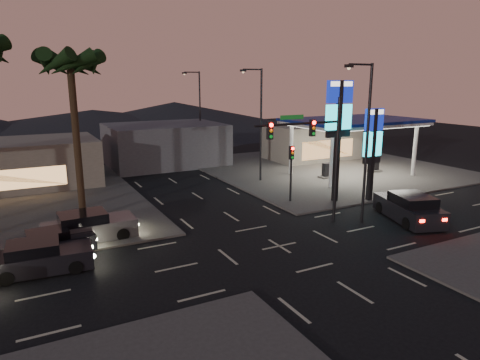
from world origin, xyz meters
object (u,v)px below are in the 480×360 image
car_lane_b_mid (53,243)px  suv_station (409,208)px  pylon_sign_tall (339,117)px  car_lane_a_front (40,258)px  pylon_sign_short (373,140)px  gas_station (354,123)px  traffic_signal_mast (315,144)px  car_lane_b_front (88,227)px

car_lane_b_mid → suv_station: 21.72m
pylon_sign_tall → car_lane_a_front: 21.41m
pylon_sign_tall → pylon_sign_short: 3.20m
gas_station → car_lane_a_front: bearing=-161.3°
car_lane_a_front → car_lane_b_mid: car_lane_a_front is taller
car_lane_a_front → traffic_signal_mast: bearing=-2.1°
car_lane_a_front → suv_station: size_ratio=0.83×
gas_station → car_lane_b_mid: bearing=-164.9°
car_lane_b_mid → car_lane_b_front: bearing=31.1°
pylon_sign_short → car_lane_b_front: 20.61m
pylon_sign_tall → car_lane_a_front: pylon_sign_tall is taller
pylon_sign_tall → car_lane_b_mid: bearing=-177.6°
gas_station → car_lane_b_front: size_ratio=2.31×
traffic_signal_mast → pylon_sign_tall: bearing=36.5°
car_lane_a_front → car_lane_b_mid: (0.73, 2.09, -0.09)m
gas_station → suv_station: bearing=-116.4°
gas_station → pylon_sign_short: pylon_sign_short is taller
gas_station → pylon_sign_tall: pylon_sign_tall is taller
car_lane_a_front → suv_station: suv_station is taller
car_lane_b_mid → suv_station: suv_station is taller
pylon_sign_tall → suv_station: bearing=-75.4°
gas_station → car_lane_b_front: (-25.20, -6.13, -4.29)m
pylon_sign_tall → car_lane_b_mid: (-19.70, -0.84, -5.77)m
gas_station → car_lane_b_mid: 28.52m
pylon_sign_tall → traffic_signal_mast: 6.02m
gas_station → traffic_signal_mast: size_ratio=1.53×
traffic_signal_mast → car_lane_a_front: (-15.69, 0.58, -4.51)m
pylon_sign_short → traffic_signal_mast: (-7.24, -2.51, 0.57)m
car_lane_b_mid → gas_station: bearing=15.1°
car_lane_b_front → suv_station: bearing=-17.5°
traffic_signal_mast → car_lane_b_front: size_ratio=1.52×
car_lane_b_front → traffic_signal_mast: bearing=-16.7°
pylon_sign_tall → traffic_signal_mast: bearing=-143.5°
pylon_sign_short → car_lane_a_front: bearing=-175.2°
gas_station → car_lane_a_front: size_ratio=2.52×
pylon_sign_tall → car_lane_b_front: size_ratio=1.71×
gas_station → suv_station: 14.22m
traffic_signal_mast → car_lane_b_mid: bearing=169.9°
car_lane_b_mid → suv_station: size_ratio=0.72×
pylon_sign_short → car_lane_b_mid: 22.57m
pylon_sign_tall → car_lane_b_front: bearing=178.8°
car_lane_a_front → car_lane_b_front: (2.73, 3.29, 0.07)m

